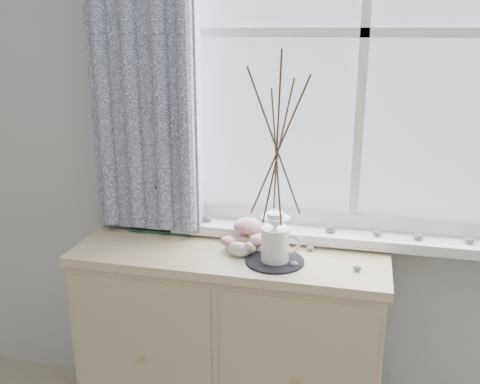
{
  "coord_description": "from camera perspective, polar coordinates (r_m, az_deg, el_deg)",
  "views": [
    {
      "loc": [
        0.33,
        -0.08,
        1.67
      ],
      "look_at": [
        -0.1,
        1.7,
        1.1
      ],
      "focal_mm": 40.0,
      "sensor_mm": 36.0,
      "label": 1
    }
  ],
  "objects": [
    {
      "name": "sideboard",
      "position": [
        2.26,
        -1.01,
        -16.11
      ],
      "size": [
        1.2,
        0.45,
        0.85
      ],
      "color": "beige",
      "rests_on": "ground"
    },
    {
      "name": "botanical_book",
      "position": [
        2.22,
        -8.62,
        -1.7
      ],
      "size": [
        0.31,
        0.13,
        0.22
      ],
      "primitive_type": null,
      "rotation": [
        0.0,
        0.0,
        0.0
      ],
      "color": "#1D3E27",
      "rests_on": "sideboard"
    },
    {
      "name": "toadstool_cluster",
      "position": [
        2.07,
        0.89,
        -4.21
      ],
      "size": [
        0.19,
        0.17,
        0.11
      ],
      "color": "white",
      "rests_on": "sideboard"
    },
    {
      "name": "wooden_eggs",
      "position": [
        2.04,
        0.61,
        -5.65
      ],
      "size": [
        0.09,
        0.11,
        0.07
      ],
      "color": "tan",
      "rests_on": "sideboard"
    },
    {
      "name": "songbird_figurine",
      "position": [
        2.0,
        -0.08,
        -6.05
      ],
      "size": [
        0.13,
        0.07,
        0.06
      ],
      "primitive_type": null,
      "rotation": [
        0.0,
        0.0,
        -0.16
      ],
      "color": "silver",
      "rests_on": "sideboard"
    },
    {
      "name": "crocheted_doily",
      "position": [
        1.96,
        3.72,
        -7.35
      ],
      "size": [
        0.22,
        0.22,
        0.01
      ],
      "primitive_type": "cylinder",
      "color": "black",
      "rests_on": "sideboard"
    },
    {
      "name": "twig_pitcher",
      "position": [
        1.83,
        3.98,
        5.18
      ],
      "size": [
        0.36,
        0.36,
        0.77
      ],
      "rotation": [
        0.0,
        0.0,
        0.43
      ],
      "color": "white",
      "rests_on": "crocheted_doily"
    },
    {
      "name": "sideboard_pebbles",
      "position": [
        2.01,
        7.44,
        -6.68
      ],
      "size": [
        0.33,
        0.23,
        0.02
      ],
      "color": "gray",
      "rests_on": "sideboard"
    }
  ]
}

